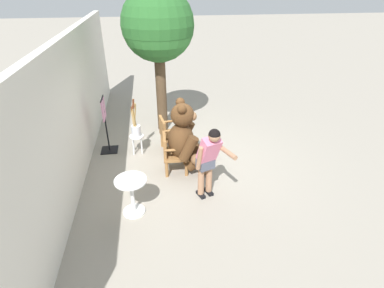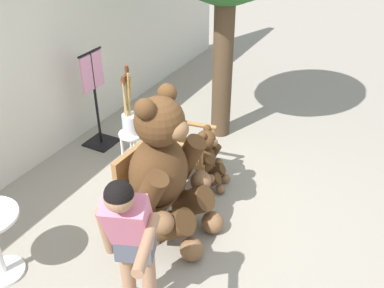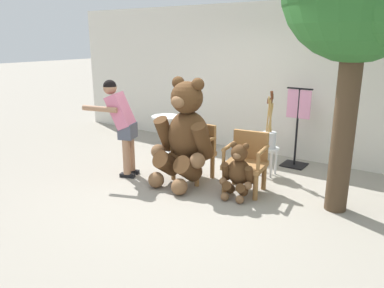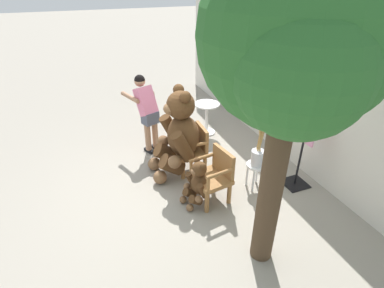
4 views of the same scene
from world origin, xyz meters
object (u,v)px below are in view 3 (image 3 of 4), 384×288
(clothing_display_stand, at_px, (297,126))
(person_visitor, at_px, (121,120))
(wooden_chair_right, at_px, (247,160))
(wooden_chair_left, at_px, (195,150))
(teddy_bear_large, at_px, (185,133))
(white_stool, at_px, (268,154))
(round_side_table, at_px, (166,130))
(teddy_bear_small, at_px, (238,171))
(brush_bucket, at_px, (269,135))

(clothing_display_stand, bearing_deg, person_visitor, -135.83)
(wooden_chair_right, bearing_deg, clothing_display_stand, 82.60)
(wooden_chair_left, bearing_deg, teddy_bear_large, -91.07)
(teddy_bear_large, distance_m, clothing_display_stand, 2.07)
(white_stool, height_order, clothing_display_stand, clothing_display_stand)
(wooden_chair_right, distance_m, person_visitor, 2.06)
(round_side_table, bearing_deg, teddy_bear_small, -27.16)
(person_visitor, height_order, round_side_table, person_visitor)
(white_stool, xyz_separation_m, round_side_table, (-2.14, 0.04, 0.09))
(wooden_chair_right, bearing_deg, wooden_chair_left, 179.96)
(white_stool, bearing_deg, teddy_bear_small, -88.85)
(teddy_bear_small, bearing_deg, wooden_chair_left, 162.78)
(brush_bucket, distance_m, clothing_display_stand, 0.73)
(wooden_chair_right, bearing_deg, person_visitor, -163.49)
(teddy_bear_large, xyz_separation_m, person_visitor, (-1.02, -0.30, 0.12))
(round_side_table, distance_m, clothing_display_stand, 2.45)
(teddy_bear_large, xyz_separation_m, round_side_table, (-1.25, 1.10, -0.34))
(person_visitor, xyz_separation_m, brush_bucket, (1.92, 1.36, -0.25))
(wooden_chair_left, relative_size, teddy_bear_small, 1.09)
(white_stool, relative_size, clothing_display_stand, 0.34)
(wooden_chair_left, distance_m, clothing_display_stand, 1.86)
(white_stool, relative_size, round_side_table, 0.64)
(person_visitor, bearing_deg, round_side_table, 99.12)
(teddy_bear_large, xyz_separation_m, clothing_display_stand, (1.10, 1.76, -0.07))
(teddy_bear_small, xyz_separation_m, person_visitor, (-1.94, -0.29, 0.53))
(teddy_bear_large, bearing_deg, clothing_display_stand, 57.98)
(wooden_chair_right, distance_m, teddy_bear_small, 0.29)
(wooden_chair_left, height_order, wooden_chair_right, same)
(person_visitor, distance_m, clothing_display_stand, 2.96)
(round_side_table, bearing_deg, white_stool, -1.16)
(wooden_chair_left, height_order, brush_bucket, brush_bucket)
(wooden_chair_left, distance_m, teddy_bear_small, 0.96)
(white_stool, bearing_deg, brush_bucket, 139.20)
(teddy_bear_small, bearing_deg, wooden_chair_right, 93.17)
(wooden_chair_right, bearing_deg, teddy_bear_small, -86.83)
(wooden_chair_right, distance_m, clothing_display_stand, 1.52)
(brush_bucket, distance_m, round_side_table, 2.15)
(wooden_chair_right, xyz_separation_m, brush_bucket, (-0.01, 0.79, 0.21))
(teddy_bear_large, relative_size, round_side_table, 2.25)
(wooden_chair_left, distance_m, teddy_bear_large, 0.43)
(clothing_display_stand, bearing_deg, brush_bucket, -106.03)
(wooden_chair_left, relative_size, teddy_bear_large, 0.53)
(teddy_bear_small, distance_m, clothing_display_stand, 1.81)
(white_stool, xyz_separation_m, clothing_display_stand, (0.20, 0.70, 0.36))
(wooden_chair_right, xyz_separation_m, white_stool, (-0.01, 0.78, -0.11))
(brush_bucket, bearing_deg, round_side_table, 178.89)
(brush_bucket, xyz_separation_m, round_side_table, (-2.14, 0.04, -0.22))
(person_visitor, relative_size, clothing_display_stand, 1.13)
(teddy_bear_large, height_order, round_side_table, teddy_bear_large)
(teddy_bear_small, relative_size, brush_bucket, 0.86)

